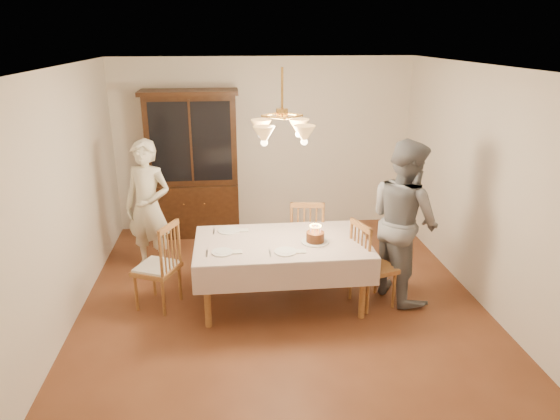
{
  "coord_description": "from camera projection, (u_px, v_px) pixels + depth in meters",
  "views": [
    {
      "loc": [
        -0.55,
        -5.01,
        2.91
      ],
      "look_at": [
        0.0,
        0.2,
        1.05
      ],
      "focal_mm": 32.0,
      "sensor_mm": 36.0,
      "label": 1
    }
  ],
  "objects": [
    {
      "name": "birthday_cake",
      "position": [
        315.0,
        238.0,
        5.42
      ],
      "size": [
        0.3,
        0.3,
        0.2
      ],
      "color": "white",
      "rests_on": "dining_table"
    },
    {
      "name": "chair_right_end",
      "position": [
        372.0,
        268.0,
        5.55
      ],
      "size": [
        0.53,
        0.54,
        1.0
      ],
      "color": "brown",
      "rests_on": "ground"
    },
    {
      "name": "dining_table",
      "position": [
        282.0,
        247.0,
        5.5
      ],
      "size": [
        1.9,
        1.1,
        0.76
      ],
      "color": "brown",
      "rests_on": "ground"
    },
    {
      "name": "chair_far_side",
      "position": [
        307.0,
        240.0,
        6.31
      ],
      "size": [
        0.5,
        0.48,
        1.0
      ],
      "color": "brown",
      "rests_on": "ground"
    },
    {
      "name": "china_hutch",
      "position": [
        193.0,
        167.0,
        7.38
      ],
      "size": [
        1.38,
        0.54,
        2.16
      ],
      "color": "black",
      "rests_on": "ground"
    },
    {
      "name": "ground",
      "position": [
        282.0,
        302.0,
        5.73
      ],
      "size": [
        5.0,
        5.0,
        0.0
      ],
      "primitive_type": "plane",
      "color": "#5B2D1A",
      "rests_on": "ground"
    },
    {
      "name": "elderly_woman",
      "position": [
        148.0,
        207.0,
        6.23
      ],
      "size": [
        0.73,
        0.62,
        1.71
      ],
      "primitive_type": "imported",
      "rotation": [
        0.0,
        0.0,
        -0.39
      ],
      "color": "#F0E9CB",
      "rests_on": "ground"
    },
    {
      "name": "chair_left_end",
      "position": [
        157.0,
        269.0,
        5.51
      ],
      "size": [
        0.56,
        0.57,
        1.0
      ],
      "color": "brown",
      "rests_on": "ground"
    },
    {
      "name": "place_setting_far_left",
      "position": [
        230.0,
        231.0,
        5.74
      ],
      "size": [
        0.4,
        0.26,
        0.02
      ],
      "color": "white",
      "rests_on": "dining_table"
    },
    {
      "name": "chandelier",
      "position": [
        282.0,
        131.0,
        5.06
      ],
      "size": [
        0.62,
        0.62,
        0.73
      ],
      "color": "#BF8C3F",
      "rests_on": "ground"
    },
    {
      "name": "adult_in_grey",
      "position": [
        404.0,
        220.0,
        5.61
      ],
      "size": [
        0.95,
        1.07,
        1.85
      ],
      "primitive_type": "imported",
      "rotation": [
        0.0,
        0.0,
        1.89
      ],
      "color": "slate",
      "rests_on": "ground"
    },
    {
      "name": "place_setting_near_left",
      "position": [
        224.0,
        252.0,
        5.17
      ],
      "size": [
        0.37,
        0.23,
        0.02
      ],
      "color": "white",
      "rests_on": "dining_table"
    },
    {
      "name": "room_shell",
      "position": [
        282.0,
        168.0,
        5.2
      ],
      "size": [
        5.0,
        5.0,
        5.0
      ],
      "color": "white",
      "rests_on": "ground"
    },
    {
      "name": "place_setting_near_right",
      "position": [
        287.0,
        252.0,
        5.19
      ],
      "size": [
        0.38,
        0.24,
        0.02
      ],
      "color": "white",
      "rests_on": "dining_table"
    }
  ]
}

